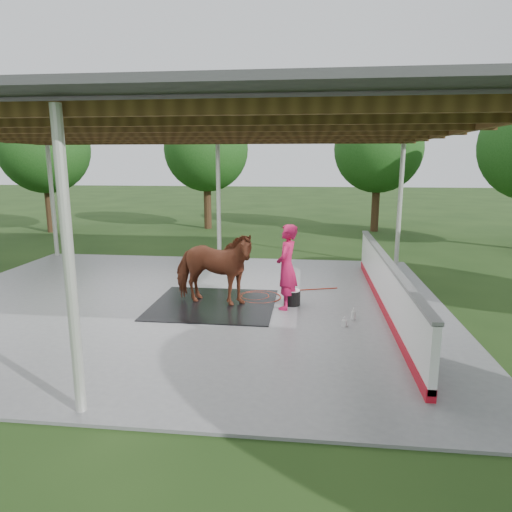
# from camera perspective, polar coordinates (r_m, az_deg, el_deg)

# --- Properties ---
(ground) EXTENTS (100.00, 100.00, 0.00)m
(ground) POSITION_cam_1_polar(r_m,az_deg,el_deg) (10.75, -9.41, -5.97)
(ground) COLOR #1E3814
(concrete_slab) EXTENTS (12.00, 10.00, 0.05)m
(concrete_slab) POSITION_cam_1_polar(r_m,az_deg,el_deg) (10.75, -9.42, -5.84)
(concrete_slab) COLOR slate
(concrete_slab) RESTS_ON ground
(pavilion_structure) EXTENTS (12.60, 10.60, 4.05)m
(pavilion_structure) POSITION_cam_1_polar(r_m,az_deg,el_deg) (10.28, -10.18, 15.61)
(pavilion_structure) COLOR beige
(pavilion_structure) RESTS_ON ground
(dasher_board) EXTENTS (0.16, 8.00, 1.15)m
(dasher_board) POSITION_cam_1_polar(r_m,az_deg,el_deg) (10.33, 15.88, -3.58)
(dasher_board) COLOR #AA0E1D
(dasher_board) RESTS_ON concrete_slab
(tree_belt) EXTENTS (28.00, 28.00, 5.80)m
(tree_belt) POSITION_cam_1_polar(r_m,az_deg,el_deg) (11.06, -7.23, 14.49)
(tree_belt) COLOR #382314
(tree_belt) RESTS_ON ground
(rubber_mat) EXTENTS (2.74, 2.57, 0.02)m
(rubber_mat) POSITION_cam_1_polar(r_m,az_deg,el_deg) (10.46, -5.32, -6.02)
(rubber_mat) COLOR black
(rubber_mat) RESTS_ON concrete_slab
(horse) EXTENTS (2.11, 1.24, 1.67)m
(horse) POSITION_cam_1_polar(r_m,az_deg,el_deg) (10.23, -5.41, -1.50)
(horse) COLOR brown
(horse) RESTS_ON rubber_mat
(handler) EXTENTS (0.59, 0.77, 1.87)m
(handler) POSITION_cam_1_polar(r_m,az_deg,el_deg) (9.96, 3.86, -1.37)
(handler) COLOR #B41345
(handler) RESTS_ON concrete_slab
(wash_bucket) EXTENTS (0.38, 0.38, 0.35)m
(wash_bucket) POSITION_cam_1_polar(r_m,az_deg,el_deg) (10.40, 4.53, -5.15)
(wash_bucket) COLOR black
(wash_bucket) RESTS_ON concrete_slab
(soap_bottle_a) EXTENTS (0.11, 0.11, 0.26)m
(soap_bottle_a) POSITION_cam_1_polar(r_m,az_deg,el_deg) (9.63, 12.06, -7.07)
(soap_bottle_a) COLOR silver
(soap_bottle_a) RESTS_ON concrete_slab
(soap_bottle_b) EXTENTS (0.13, 0.13, 0.20)m
(soap_bottle_b) POSITION_cam_1_polar(r_m,az_deg,el_deg) (9.22, 10.99, -8.06)
(soap_bottle_b) COLOR #338CD8
(soap_bottle_b) RESTS_ON concrete_slab
(hose_coil) EXTENTS (2.42, 1.55, 0.02)m
(hose_coil) POSITION_cam_1_polar(r_m,az_deg,el_deg) (10.98, 0.42, -5.09)
(hose_coil) COLOR #A9230C
(hose_coil) RESTS_ON concrete_slab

